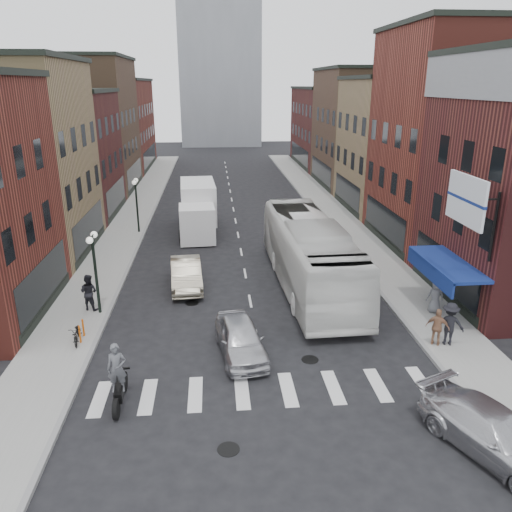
{
  "coord_description": "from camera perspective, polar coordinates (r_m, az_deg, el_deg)",
  "views": [
    {
      "loc": [
        -1.73,
        -18.59,
        10.68
      ],
      "look_at": [
        0.34,
        5.37,
        2.34
      ],
      "focal_mm": 35.0,
      "sensor_mm": 36.0,
      "label": 1
    }
  ],
  "objects": [
    {
      "name": "bldg_right_mid_b",
      "position": [
        46.04,
        16.78,
        12.07
      ],
      "size": [
        10.3,
        10.2,
        11.3
      ],
      "color": "#A08658",
      "rests_on": "ground"
    },
    {
      "name": "curb_left",
      "position": [
        42.3,
        -11.96,
        4.08
      ],
      "size": [
        0.2,
        74.0,
        0.16
      ],
      "primitive_type": "cube",
      "color": "gray",
      "rests_on": "ground"
    },
    {
      "name": "awning_blue",
      "position": [
        24.97,
        20.65,
        -0.97
      ],
      "size": [
        1.8,
        5.0,
        0.78
      ],
      "color": "navy",
      "rests_on": "ground"
    },
    {
      "name": "streetlamp_near",
      "position": [
        24.55,
        -18.01,
        -0.29
      ],
      "size": [
        0.32,
        1.22,
        4.11
      ],
      "color": "black",
      "rests_on": "ground"
    },
    {
      "name": "ped_left_solo",
      "position": [
        25.68,
        -18.57,
        -3.94
      ],
      "size": [
        1.0,
        0.78,
        1.81
      ],
      "primitive_type": "imported",
      "rotation": [
        0.0,
        0.0,
        2.8
      ],
      "color": "black",
      "rests_on": "sidewalk_left"
    },
    {
      "name": "box_truck",
      "position": [
        37.79,
        -6.65,
        5.37
      ],
      "size": [
        2.83,
        8.37,
        3.59
      ],
      "rotation": [
        0.0,
        0.0,
        0.06
      ],
      "color": "white",
      "rests_on": "ground"
    },
    {
      "name": "transit_bus",
      "position": [
        27.33,
        6.11,
        0.25
      ],
      "size": [
        3.6,
        13.64,
        3.77
      ],
      "primitive_type": "imported",
      "rotation": [
        0.0,
        0.0,
        0.03
      ],
      "color": "silver",
      "rests_on": "ground"
    },
    {
      "name": "crosswalk_stripes",
      "position": [
        18.98,
        1.2,
        -15.12
      ],
      "size": [
        12.0,
        2.2,
        0.01
      ],
      "primitive_type": "cube",
      "color": "silver",
      "rests_on": "ground"
    },
    {
      "name": "sedan_left_far",
      "position": [
        27.71,
        -7.98,
        -2.03
      ],
      "size": [
        1.99,
        4.77,
        1.53
      ],
      "primitive_type": "imported",
      "rotation": [
        0.0,
        0.0,
        0.08
      ],
      "color": "#BBB198",
      "rests_on": "ground"
    },
    {
      "name": "bldg_right_far_b",
      "position": [
        69.85,
        9.22,
        14.35
      ],
      "size": [
        10.3,
        16.2,
        10.3
      ],
      "color": "#4B1A1B",
      "rests_on": "ground"
    },
    {
      "name": "bldg_left_far_b",
      "position": [
        69.06,
        -16.51,
        14.2
      ],
      "size": [
        10.3,
        16.2,
        11.3
      ],
      "color": "maroon",
      "rests_on": "ground"
    },
    {
      "name": "ground",
      "position": [
        21.51,
        0.34,
        -10.64
      ],
      "size": [
        160.0,
        160.0,
        0.0
      ],
      "primitive_type": "plane",
      "color": "black",
      "rests_on": "ground"
    },
    {
      "name": "ped_right_a",
      "position": [
        22.71,
        21.24,
        -7.23
      ],
      "size": [
        1.35,
        0.94,
        1.9
      ],
      "primitive_type": "imported",
      "rotation": [
        0.0,
        0.0,
        2.84
      ],
      "color": "black",
      "rests_on": "sidewalk_right"
    },
    {
      "name": "bldg_left_mid_b",
      "position": [
        44.95,
        -22.46,
        10.65
      ],
      "size": [
        10.3,
        10.2,
        10.3
      ],
      "color": "#4B1A1B",
      "rests_on": "ground"
    },
    {
      "name": "motorcycle_rider",
      "position": [
        18.29,
        -15.5,
        -13.17
      ],
      "size": [
        0.68,
        2.35,
        2.39
      ],
      "rotation": [
        0.0,
        0.0,
        0.07
      ],
      "color": "black",
      "rests_on": "ground"
    },
    {
      "name": "curb_right",
      "position": [
        42.87,
        7.0,
        4.56
      ],
      "size": [
        0.2,
        74.0,
        0.16
      ],
      "primitive_type": "cube",
      "color": "gray",
      "rests_on": "ground"
    },
    {
      "name": "sidewalk_left",
      "position": [
        42.5,
        -13.97,
        4.1
      ],
      "size": [
        3.0,
        74.0,
        0.15
      ],
      "primitive_type": "cube",
      "color": "gray",
      "rests_on": "ground"
    },
    {
      "name": "bike_rack",
      "position": [
        23.08,
        -19.31,
        -8.07
      ],
      "size": [
        0.08,
        0.68,
        0.8
      ],
      "color": "#D8590C",
      "rests_on": "sidewalk_left"
    },
    {
      "name": "streetlamp_far",
      "position": [
        37.84,
        -13.54,
        6.75
      ],
      "size": [
        0.32,
        1.22,
        4.11
      ],
      "color": "black",
      "rests_on": "ground"
    },
    {
      "name": "parked_bicycle",
      "position": [
        22.93,
        -19.78,
        -8.31
      ],
      "size": [
        0.75,
        1.59,
        0.8
      ],
      "primitive_type": "imported",
      "rotation": [
        0.0,
        0.0,
        0.15
      ],
      "color": "black",
      "rests_on": "sidewalk_left"
    },
    {
      "name": "curb_car",
      "position": [
        17.47,
        25.61,
        -17.8
      ],
      "size": [
        3.83,
        5.32,
        1.43
      ],
      "primitive_type": "imported",
      "rotation": [
        0.0,
        0.0,
        0.41
      ],
      "color": "silver",
      "rests_on": "ground"
    },
    {
      "name": "bldg_left_far_a",
      "position": [
        55.36,
        -19.38,
        13.92
      ],
      "size": [
        10.3,
        12.2,
        13.3
      ],
      "color": "brown",
      "rests_on": "ground"
    },
    {
      "name": "sedan_left_near",
      "position": [
        20.82,
        -1.79,
        -9.41
      ],
      "size": [
        2.32,
        4.54,
        1.48
      ],
      "primitive_type": "imported",
      "rotation": [
        0.0,
        0.0,
        0.14
      ],
      "color": "silver",
      "rests_on": "ground"
    },
    {
      "name": "bldg_right_mid_a",
      "position": [
        36.8,
        22.66,
        12.2
      ],
      "size": [
        10.3,
        10.2,
        14.3
      ],
      "color": "maroon",
      "rests_on": "ground"
    },
    {
      "name": "bldg_right_far_a",
      "position": [
        56.33,
        12.74,
        14.07
      ],
      "size": [
        10.3,
        12.2,
        12.3
      ],
      "color": "brown",
      "rests_on": "ground"
    },
    {
      "name": "ped_right_b",
      "position": [
        22.53,
        20.03,
        -7.65
      ],
      "size": [
        1.07,
        0.91,
        1.64
      ],
      "primitive_type": "imported",
      "rotation": [
        0.0,
        0.0,
        2.6
      ],
      "color": "#986A4D",
      "rests_on": "sidewalk_right"
    },
    {
      "name": "ped_right_c",
      "position": [
        25.59,
        19.81,
        -4.36
      ],
      "size": [
        0.87,
        0.64,
        1.65
      ],
      "primitive_type": "imported",
      "rotation": [
        0.0,
        0.0,
        2.99
      ],
      "color": "slate",
      "rests_on": "sidewalk_right"
    },
    {
      "name": "bldg_left_mid_a",
      "position": [
        35.48,
        -27.26,
        9.72
      ],
      "size": [
        10.3,
        10.2,
        12.3
      ],
      "color": "#A08658",
      "rests_on": "ground"
    },
    {
      "name": "billboard_sign",
      "position": [
        22.17,
        23.05,
        5.77
      ],
      "size": [
        1.52,
        3.0,
        3.7
      ],
      "color": "black",
      "rests_on": "ground"
    },
    {
      "name": "sidewalk_right",
      "position": [
        43.19,
        8.96,
        4.68
      ],
      "size": [
        3.0,
        74.0,
        0.15
      ],
      "primitive_type": "cube",
      "color": "gray",
      "rests_on": "ground"
    }
  ]
}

